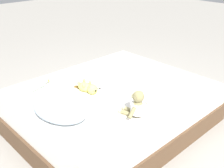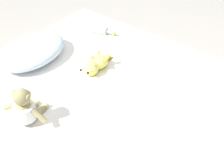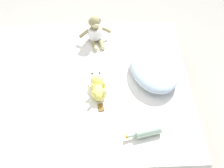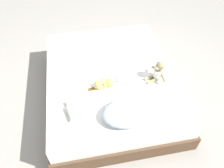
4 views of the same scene
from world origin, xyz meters
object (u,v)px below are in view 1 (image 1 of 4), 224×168
at_px(bed, 112,107).
at_px(pillow, 59,108).
at_px(plush_monkey, 137,106).
at_px(glass_bottle, 38,86).
at_px(plush_yellow_creature, 88,88).

relative_size(bed, pillow, 3.31).
relative_size(bed, plush_monkey, 6.59).
xyz_separation_m(plush_monkey, glass_bottle, (1.01, 0.33, -0.07)).
height_order(plush_yellow_creature, glass_bottle, plush_yellow_creature).
distance_m(plush_monkey, plush_yellow_creature, 0.61).
distance_m(bed, plush_monkey, 0.63).
height_order(plush_monkey, glass_bottle, plush_monkey).
height_order(bed, plush_yellow_creature, plush_yellow_creature).
height_order(pillow, plush_monkey, plush_monkey).
bearing_deg(pillow, bed, -84.19).
bearing_deg(plush_yellow_creature, plush_monkey, -178.65).
xyz_separation_m(bed, plush_monkey, (-0.51, 0.20, 0.31)).
distance_m(pillow, glass_bottle, 0.58).
bearing_deg(bed, glass_bottle, 46.84).
relative_size(plush_monkey, glass_bottle, 1.17).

